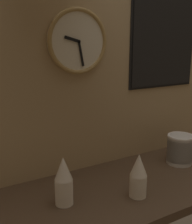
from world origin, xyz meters
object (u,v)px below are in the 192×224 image
at_px(cup_stack_center_left, 64,181).
at_px(cup_stack_center_right, 138,175).
at_px(wall_clock, 78,41).
at_px(menu_board, 164,32).
at_px(bowl_stack_far_right, 180,149).

xyz_separation_m(cup_stack_center_left, cup_stack_center_right, (0.30, -0.10, -0.01)).
xyz_separation_m(wall_clock, menu_board, (0.54, 0.01, 0.05)).
height_order(cup_stack_center_right, bowl_stack_far_right, cup_stack_center_right).
relative_size(wall_clock, menu_board, 0.49).
xyz_separation_m(bowl_stack_far_right, menu_board, (0.02, 0.20, 0.61)).
distance_m(cup_stack_center_left, bowl_stack_far_right, 0.71).
height_order(cup_stack_center_left, cup_stack_center_right, cup_stack_center_left).
distance_m(cup_stack_center_left, wall_clock, 0.63).
xyz_separation_m(bowl_stack_far_right, wall_clock, (-0.51, 0.19, 0.56)).
bearing_deg(cup_stack_center_left, menu_board, 18.96).
relative_size(cup_stack_center_left, bowl_stack_far_right, 1.28).
height_order(cup_stack_center_left, bowl_stack_far_right, cup_stack_center_left).
distance_m(bowl_stack_far_right, menu_board, 0.65).
distance_m(cup_stack_center_left, menu_board, 0.97).
height_order(bowl_stack_far_right, wall_clock, wall_clock).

